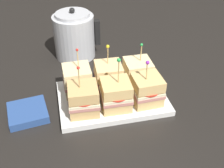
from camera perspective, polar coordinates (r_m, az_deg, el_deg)
ground_plane at (r=0.90m, az=-0.00°, el=-3.29°), size 6.00×6.00×0.00m
serving_platter at (r=0.89m, az=-0.00°, el=-2.84°), size 0.33×0.23×0.02m
sandwich_front_left at (r=0.81m, az=-5.83°, el=-3.10°), size 0.09×0.09×0.16m
sandwich_front_center at (r=0.82m, az=0.85°, el=-2.16°), size 0.09×0.09×0.17m
sandwich_front_right at (r=0.85m, az=7.09°, el=-1.18°), size 0.09×0.09×0.15m
sandwich_back_left at (r=0.89m, az=-7.04°, el=0.82°), size 0.09×0.09×0.15m
sandwich_back_center at (r=0.90m, az=-0.82°, el=1.66°), size 0.09×0.09×0.15m
sandwich_back_right at (r=0.92m, az=5.23°, el=2.41°), size 0.09×0.09×0.15m
kettle_steel at (r=1.10m, az=-7.63°, el=9.74°), size 0.18×0.16×0.20m
napkin_stack at (r=0.87m, az=-16.74°, el=-5.57°), size 0.13×0.13×0.02m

